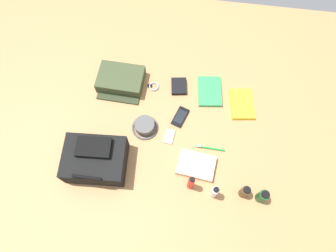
# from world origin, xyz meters

# --- Properties ---
(ground_plane) EXTENTS (2.64, 2.02, 0.02)m
(ground_plane) POSITION_xyz_m (0.00, 0.00, -0.01)
(ground_plane) COLOR #A67648
(ground_plane) RESTS_ON ground
(backpack) EXTENTS (0.33, 0.26, 0.17)m
(backpack) POSITION_xyz_m (0.35, 0.25, 0.07)
(backpack) COLOR black
(backpack) RESTS_ON ground_plane
(toiletry_pouch) EXTENTS (0.27, 0.24, 0.08)m
(toiletry_pouch) POSITION_xyz_m (0.32, -0.26, 0.04)
(toiletry_pouch) COLOR #384228
(toiletry_pouch) RESTS_ON ground_plane
(bucket_hat) EXTENTS (0.15, 0.15, 0.06)m
(bucket_hat) POSITION_xyz_m (0.13, 0.01, 0.03)
(bucket_hat) COLOR #505050
(bucket_hat) RESTS_ON ground_plane
(shampoo_bottle) EXTENTS (0.05, 0.05, 0.11)m
(shampoo_bottle) POSITION_xyz_m (-0.53, 0.33, 0.05)
(shampoo_bottle) COLOR #19471E
(shampoo_bottle) RESTS_ON ground_plane
(cologne_bottle) EXTENTS (0.05, 0.05, 0.10)m
(cologne_bottle) POSITION_xyz_m (-0.44, 0.31, 0.05)
(cologne_bottle) COLOR #473319
(cologne_bottle) RESTS_ON ground_plane
(toothpaste_tube) EXTENTS (0.04, 0.04, 0.14)m
(toothpaste_tube) POSITION_xyz_m (-0.28, 0.34, 0.07)
(toothpaste_tube) COLOR white
(toothpaste_tube) RESTS_ON ground_plane
(sunscreen_spray) EXTENTS (0.03, 0.03, 0.16)m
(sunscreen_spray) POSITION_xyz_m (-0.16, 0.31, 0.08)
(sunscreen_spray) COLOR red
(sunscreen_spray) RESTS_ON ground_plane
(paperback_novel) EXTENTS (0.16, 0.21, 0.02)m
(paperback_novel) POSITION_xyz_m (-0.41, -0.21, 0.01)
(paperback_novel) COLOR yellow
(paperback_novel) RESTS_ON ground_plane
(travel_guidebook) EXTENTS (0.16, 0.21, 0.02)m
(travel_guidebook) POSITION_xyz_m (-0.22, -0.27, 0.01)
(travel_guidebook) COLOR #2D934C
(travel_guidebook) RESTS_ON ground_plane
(cell_phone) EXTENTS (0.10, 0.14, 0.01)m
(cell_phone) POSITION_xyz_m (-0.06, -0.08, 0.01)
(cell_phone) COLOR black
(cell_phone) RESTS_ON ground_plane
(media_player) EXTENTS (0.06, 0.09, 0.01)m
(media_player) POSITION_xyz_m (-0.01, 0.05, 0.01)
(media_player) COLOR #B7B7BC
(media_player) RESTS_ON ground_plane
(wristwatch) EXTENTS (0.07, 0.06, 0.01)m
(wristwatch) POSITION_xyz_m (0.13, -0.26, 0.01)
(wristwatch) COLOR #99999E
(wristwatch) RESTS_ON ground_plane
(toothbrush) EXTENTS (0.16, 0.02, 0.02)m
(toothbrush) POSITION_xyz_m (-0.24, 0.09, 0.01)
(toothbrush) COLOR #198C33
(toothbrush) RESTS_ON ground_plane
(wallet) EXTENTS (0.11, 0.12, 0.02)m
(wallet) POSITION_xyz_m (-0.03, -0.28, 0.01)
(wallet) COLOR black
(wallet) RESTS_ON ground_plane
(folded_towel) EXTENTS (0.21, 0.16, 0.04)m
(folded_towel) POSITION_xyz_m (-0.18, 0.20, 0.02)
(folded_towel) COLOR #C6B289
(folded_towel) RESTS_ON ground_plane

